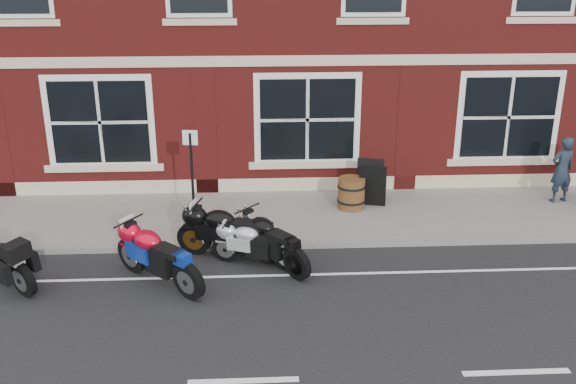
% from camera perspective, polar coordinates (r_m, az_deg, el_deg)
% --- Properties ---
extents(ground, '(80.00, 80.00, 0.00)m').
position_cam_1_polar(ground, '(12.16, -3.78, -7.92)').
color(ground, black).
rests_on(ground, ground).
extents(sidewalk, '(30.00, 3.00, 0.12)m').
position_cam_1_polar(sidewalk, '(14.85, -3.66, -2.22)').
color(sidewalk, slate).
rests_on(sidewalk, ground).
extents(kerb, '(30.00, 0.16, 0.12)m').
position_cam_1_polar(kerb, '(13.40, -3.72, -4.82)').
color(kerb, slate).
rests_on(kerb, ground).
extents(moto_sport_red, '(1.80, 1.69, 1.04)m').
position_cam_1_polar(moto_sport_red, '(12.05, -11.46, -5.41)').
color(moto_sport_red, black).
rests_on(moto_sport_red, ground).
extents(moto_sport_black, '(2.25, 0.88, 1.04)m').
position_cam_1_polar(moto_sport_black, '(12.82, -5.20, -3.42)').
color(moto_sport_black, black).
rests_on(moto_sport_black, ground).
extents(moto_sport_silver, '(1.76, 0.76, 0.83)m').
position_cam_1_polar(moto_sport_silver, '(12.55, -2.99, -4.53)').
color(moto_sport_silver, black).
rests_on(moto_sport_silver, ground).
extents(moto_naked_black, '(1.44, 1.78, 0.97)m').
position_cam_1_polar(moto_naked_black, '(12.52, -1.52, -4.17)').
color(moto_naked_black, black).
rests_on(moto_naked_black, ground).
extents(pedestrian_left, '(0.65, 0.49, 1.62)m').
position_cam_1_polar(pedestrian_left, '(16.66, 23.18, 1.85)').
color(pedestrian_left, '#1C2632').
rests_on(pedestrian_left, sidewalk).
extents(a_board_sign, '(0.72, 0.57, 1.06)m').
position_cam_1_polar(a_board_sign, '(15.35, 7.39, 0.78)').
color(a_board_sign, black).
rests_on(a_board_sign, sidewalk).
extents(barrel_planter, '(0.66, 0.66, 0.74)m').
position_cam_1_polar(barrel_planter, '(15.13, 5.65, -0.10)').
color(barrel_planter, '#463012').
rests_on(barrel_planter, sidewalk).
extents(parking_sign, '(0.32, 0.06, 2.23)m').
position_cam_1_polar(parking_sign, '(13.69, -8.53, 1.64)').
color(parking_sign, black).
rests_on(parking_sign, sidewalk).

